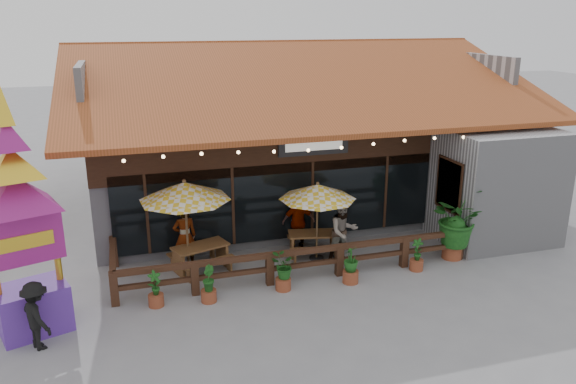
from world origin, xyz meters
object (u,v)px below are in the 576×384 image
object	(u,v)px
picnic_table_right	(314,240)
thai_sign_tower	(17,199)
pedestrian	(37,316)
umbrella_left	(185,191)
picnic_table_left	(201,253)
tropical_plant	(455,219)
umbrella_right	(318,192)

from	to	relation	value
picnic_table_right	thai_sign_tower	xyz separation A→B (m)	(-7.53, -2.19, 2.69)
pedestrian	umbrella_left	bearing A→B (deg)	-79.87
picnic_table_left	thai_sign_tower	size ratio (longest dim) A/B	0.31
picnic_table_right	tropical_plant	size ratio (longest dim) A/B	0.81
pedestrian	picnic_table_right	bearing A→B (deg)	-97.60
thai_sign_tower	tropical_plant	world-z (taller)	thai_sign_tower
umbrella_left	thai_sign_tower	size ratio (longest dim) A/B	0.52
umbrella_right	thai_sign_tower	distance (m)	7.83
umbrella_right	pedestrian	bearing A→B (deg)	-159.67
tropical_plant	pedestrian	xyz separation A→B (m)	(-11.24, -1.62, -0.46)
picnic_table_left	pedestrian	world-z (taller)	pedestrian
umbrella_left	tropical_plant	world-z (taller)	umbrella_left
picnic_table_left	tropical_plant	size ratio (longest dim) A/B	0.87
thai_sign_tower	pedestrian	bearing A→B (deg)	-77.06
umbrella_left	pedestrian	world-z (taller)	umbrella_left
umbrella_left	umbrella_right	world-z (taller)	umbrella_left
picnic_table_right	pedestrian	xyz separation A→B (m)	(-7.34, -3.00, 0.29)
umbrella_left	picnic_table_right	distance (m)	4.19
picnic_table_left	pedestrian	bearing A→B (deg)	-142.95
umbrella_left	umbrella_right	xyz separation A→B (m)	(3.74, -0.29, -0.26)
umbrella_right	picnic_table_left	size ratio (longest dim) A/B	1.47
thai_sign_tower	picnic_table_left	bearing A→B (deg)	27.67
picnic_table_right	tropical_plant	distance (m)	4.20
umbrella_right	tropical_plant	bearing A→B (deg)	-15.67
picnic_table_right	pedestrian	size ratio (longest dim) A/B	1.12
umbrella_right	picnic_table_right	world-z (taller)	umbrella_right
picnic_table_left	tropical_plant	xyz separation A→B (m)	(7.31, -1.35, 0.74)
umbrella_left	picnic_table_left	size ratio (longest dim) A/B	1.67
picnic_table_right	pedestrian	bearing A→B (deg)	-157.75
picnic_table_left	thai_sign_tower	distance (m)	5.37
umbrella_left	picnic_table_left	xyz separation A→B (m)	(0.34, -0.04, -1.85)
umbrella_left	picnic_table_left	world-z (taller)	umbrella_left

